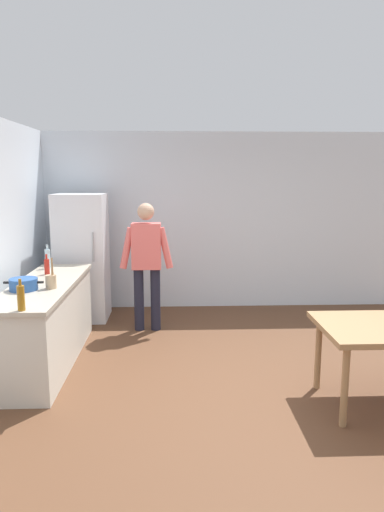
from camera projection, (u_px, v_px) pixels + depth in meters
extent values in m
plane|color=brown|center=(236.00, 391.00, 4.42)|extent=(14.00, 14.00, 0.00)
cube|color=silver|center=(212.00, 221.00, 7.14)|extent=(6.40, 0.12, 2.70)
cube|color=beige|center=(46.00, 325.00, 5.05)|extent=(0.60, 2.12, 0.86)
cube|color=#B2A893|center=(44.00, 285.00, 4.98)|extent=(0.64, 2.20, 0.04)
cube|color=white|center=(82.00, 257.00, 6.55)|extent=(0.70, 0.64, 1.80)
cylinder|color=#B2B2B7|center=(93.00, 247.00, 6.19)|extent=(0.02, 0.02, 0.40)
cylinder|color=#1E1E2D|center=(139.00, 299.00, 6.13)|extent=(0.13, 0.13, 0.84)
cylinder|color=#1E1E2D|center=(156.00, 299.00, 6.13)|extent=(0.13, 0.13, 0.84)
cube|color=#E56660|center=(146.00, 246.00, 6.01)|extent=(0.38, 0.22, 0.60)
sphere|color=tan|center=(146.00, 212.00, 5.93)|extent=(0.22, 0.22, 0.22)
cylinder|color=#E56660|center=(127.00, 248.00, 5.96)|extent=(0.20, 0.09, 0.55)
cylinder|color=#E56660|center=(165.00, 248.00, 5.98)|extent=(0.20, 0.09, 0.55)
cylinder|color=#9E754C|center=(345.00, 386.00, 3.75)|extent=(0.06, 0.06, 0.70)
cylinder|color=#9E754C|center=(318.00, 354.00, 4.44)|extent=(0.06, 0.06, 0.70)
cylinder|color=#285193|center=(24.00, 284.00, 4.66)|extent=(0.28, 0.28, 0.12)
cube|color=black|center=(7.00, 283.00, 4.65)|extent=(0.06, 0.03, 0.02)
cube|color=black|center=(40.00, 282.00, 4.67)|extent=(0.06, 0.03, 0.02)
cylinder|color=tan|center=(51.00, 282.00, 4.73)|extent=(0.11, 0.11, 0.14)
cylinder|color=olive|center=(52.00, 268.00, 4.71)|extent=(0.02, 0.05, 0.22)
cylinder|color=olive|center=(52.00, 269.00, 4.70)|extent=(0.02, 0.04, 0.22)
cylinder|color=#B22319|center=(47.00, 267.00, 5.40)|extent=(0.06, 0.06, 0.18)
cylinder|color=#B22319|center=(46.00, 257.00, 5.38)|extent=(0.02, 0.02, 0.06)
cylinder|color=silver|center=(48.00, 259.00, 5.75)|extent=(0.07, 0.07, 0.24)
cylinder|color=silver|center=(47.00, 247.00, 5.72)|extent=(0.03, 0.03, 0.06)
cylinder|color=#996619|center=(21.00, 298.00, 3.94)|extent=(0.06, 0.06, 0.22)
cylinder|color=#996619|center=(20.00, 282.00, 3.92)|extent=(0.03, 0.03, 0.06)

